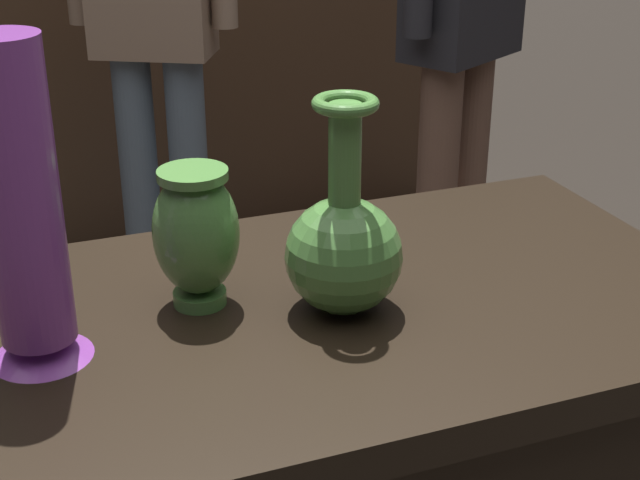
{
  "coord_description": "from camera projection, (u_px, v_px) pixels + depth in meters",
  "views": [
    {
      "loc": [
        -0.37,
        -1.05,
        1.4
      ],
      "look_at": [
        0.03,
        -0.01,
        0.9
      ],
      "focal_mm": 52.35,
      "sensor_mm": 36.0,
      "label": 1
    }
  ],
  "objects": [
    {
      "name": "vase_tall_behind",
      "position": [
        23.0,
        216.0,
        1.07
      ],
      "size": [
        0.12,
        0.12,
        0.4
      ],
      "color": "#7A388E",
      "rests_on": "display_plinth"
    },
    {
      "name": "vase_left_accent",
      "position": [
        196.0,
        233.0,
        1.23
      ],
      "size": [
        0.12,
        0.12,
        0.19
      ],
      "color": "#477A38",
      "rests_on": "display_plinth"
    },
    {
      "name": "vase_centerpiece",
      "position": [
        344.0,
        246.0,
        1.22
      ],
      "size": [
        0.16,
        0.16,
        0.29
      ],
      "color": "#477A38",
      "rests_on": "display_plinth"
    },
    {
      "name": "back_display_shelf",
      "position": [
        88.0,
        103.0,
        3.26
      ],
      "size": [
        2.6,
        0.4,
        0.99
      ],
      "color": "#422D1E",
      "rests_on": "ground_plane"
    }
  ]
}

